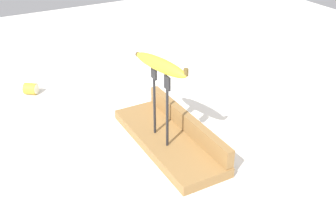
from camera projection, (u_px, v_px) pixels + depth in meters
name	position (u px, v px, depth m)	size (l,w,h in m)	color
ground_plane	(168.00, 145.00, 1.16)	(3.00, 3.00, 0.00)	silver
wooden_board	(168.00, 141.00, 1.16)	(0.42, 0.15, 0.03)	olive
board_backstop	(187.00, 123.00, 1.17)	(0.41, 0.02, 0.05)	olive
fork_stand_center	(161.00, 100.00, 1.08)	(0.10, 0.01, 0.20)	black
banana_raised_center	(160.00, 65.00, 1.04)	(0.19, 0.07, 0.04)	yellow
banana_chunk_near	(31.00, 89.00, 1.43)	(0.06, 0.06, 0.04)	gold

